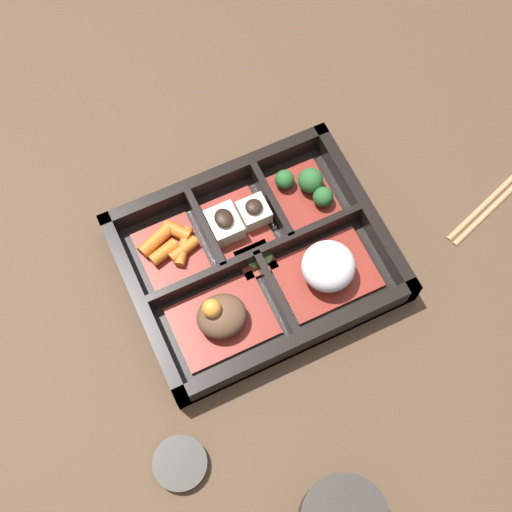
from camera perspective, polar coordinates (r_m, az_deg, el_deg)
ground_plane at (r=0.81m, az=-0.00°, el=-0.67°), size 3.00×3.00×0.00m
bento_base at (r=0.81m, az=-0.00°, el=-0.54°), size 0.29×0.23×0.01m
bento_rim at (r=0.80m, az=-0.05°, el=-0.01°), size 0.29×0.23×0.04m
bowl_rice at (r=0.78m, az=5.77°, el=-0.97°), size 0.11×0.08×0.05m
bowl_stew at (r=0.77m, az=-2.79°, el=-4.92°), size 0.11×0.08×0.05m
bowl_greens at (r=0.83m, az=4.11°, el=5.56°), size 0.06×0.08×0.03m
bowl_tofu at (r=0.81m, az=-1.50°, el=2.90°), size 0.07×0.08×0.04m
bowl_carrots at (r=0.81m, az=-6.82°, el=0.70°), size 0.07×0.08×0.02m
bowl_pickles at (r=0.80m, az=0.23°, el=-0.16°), size 0.04×0.04×0.01m
chopsticks at (r=0.91m, az=19.81°, el=5.51°), size 0.21×0.08×0.01m
sauce_dish at (r=0.76m, az=-6.09°, el=-16.18°), size 0.06×0.06×0.01m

